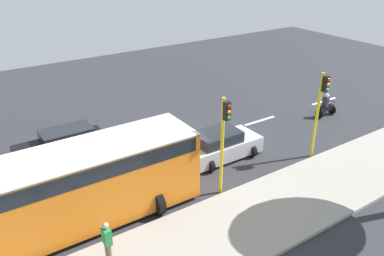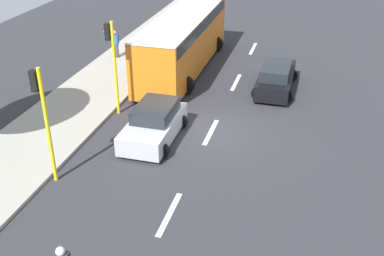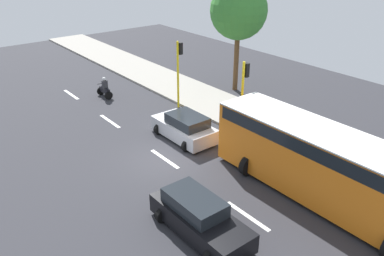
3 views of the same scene
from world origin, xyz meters
TOP-DOWN VIEW (x-y plane):
  - ground_plane at (0.00, 0.00)m, footprint 40.00×60.00m
  - sidewalk at (7.00, 0.00)m, footprint 4.00×60.00m
  - lane_stripe_north at (0.00, -6.00)m, footprint 0.20×2.40m
  - lane_stripe_mid at (0.00, 0.00)m, footprint 0.20×2.40m
  - lane_stripe_south at (0.00, 6.00)m, footprint 0.20×2.40m
  - lane_stripe_far_south at (0.00, 12.00)m, footprint 0.20×2.40m
  - car_silver at (2.24, 1.20)m, footprint 2.28×4.03m
  - car_black at (-2.20, -5.50)m, footprint 2.12×4.50m
  - city_bus at (3.40, -7.24)m, footprint 3.20×11.00m
  - motorcycle at (1.72, 9.97)m, footprint 0.60×1.30m
  - pedestrian_by_tree at (6.13, -6.50)m, footprint 0.40×0.24m
  - traffic_light_corner at (4.85, 5.20)m, footprint 0.49×0.24m
  - traffic_light_midblock at (4.85, -0.70)m, footprint 0.49×0.24m
  - street_tree_south at (10.19, 5.36)m, footprint 4.03×4.03m

SIDE VIEW (x-z plane):
  - ground_plane at x=0.00m, z-range -0.10..0.00m
  - lane_stripe_north at x=0.00m, z-range 0.00..0.01m
  - lane_stripe_mid at x=0.00m, z-range 0.00..0.01m
  - lane_stripe_south at x=0.00m, z-range 0.00..0.01m
  - lane_stripe_far_south at x=0.00m, z-range 0.00..0.01m
  - sidewalk at x=7.00m, z-range 0.00..0.15m
  - motorcycle at x=1.72m, z-range -0.12..1.41m
  - car_silver at x=2.24m, z-range -0.05..1.47m
  - car_black at x=-2.20m, z-range -0.05..1.47m
  - pedestrian_by_tree at x=6.13m, z-range 0.21..1.90m
  - city_bus at x=3.40m, z-range 0.27..3.43m
  - traffic_light_corner at x=4.85m, z-range 0.68..5.18m
  - traffic_light_midblock at x=4.85m, z-range 0.68..5.18m
  - street_tree_south at x=10.19m, z-range 1.87..9.69m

